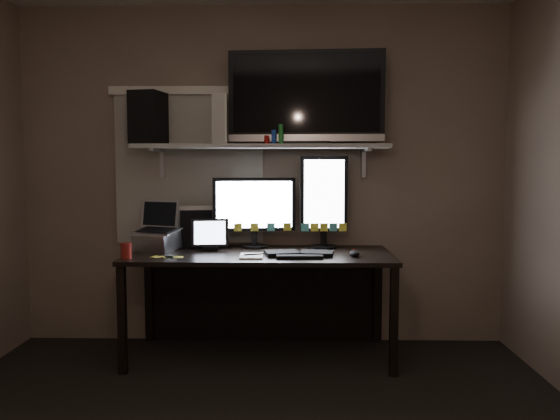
{
  "coord_description": "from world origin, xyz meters",
  "views": [
    {
      "loc": [
        0.21,
        -2.28,
        1.33
      ],
      "look_at": [
        0.14,
        1.25,
        1.04
      ],
      "focal_mm": 35.0,
      "sensor_mm": 36.0,
      "label": 1
    }
  ],
  "objects_px": {
    "tablet": "(210,235)",
    "cup": "(126,251)",
    "monitor_landscape": "(254,212)",
    "laptop": "(156,226)",
    "mouse": "(354,254)",
    "tv": "(306,97)",
    "game_console": "(221,120)",
    "speaker": "(148,118)",
    "keyboard": "(299,253)",
    "monitor_portrait": "(324,201)",
    "desk": "(261,275)"
  },
  "relations": [
    {
      "from": "tablet",
      "to": "cup",
      "type": "xyz_separation_m",
      "value": [
        -0.5,
        -0.33,
        -0.06
      ]
    },
    {
      "from": "monitor_landscape",
      "to": "laptop",
      "type": "distance_m",
      "value": 0.7
    },
    {
      "from": "mouse",
      "to": "laptop",
      "type": "relative_size",
      "value": 0.32
    },
    {
      "from": "tv",
      "to": "game_console",
      "type": "relative_size",
      "value": 3.23
    },
    {
      "from": "tv",
      "to": "mouse",
      "type": "bearing_deg",
      "value": -44.91
    },
    {
      "from": "game_console",
      "to": "speaker",
      "type": "relative_size",
      "value": 0.92
    },
    {
      "from": "game_console",
      "to": "speaker",
      "type": "bearing_deg",
      "value": 177.66
    },
    {
      "from": "mouse",
      "to": "game_console",
      "type": "relative_size",
      "value": 0.32
    },
    {
      "from": "keyboard",
      "to": "cup",
      "type": "relative_size",
      "value": 4.46
    },
    {
      "from": "monitor_portrait",
      "to": "cup",
      "type": "bearing_deg",
      "value": -163.42
    },
    {
      "from": "game_console",
      "to": "desk",
      "type": "bearing_deg",
      "value": -19.5
    },
    {
      "from": "desk",
      "to": "keyboard",
      "type": "distance_m",
      "value": 0.4
    },
    {
      "from": "tablet",
      "to": "cup",
      "type": "relative_size",
      "value": 2.52
    },
    {
      "from": "keyboard",
      "to": "tv",
      "type": "bearing_deg",
      "value": 78.71
    },
    {
      "from": "desk",
      "to": "speaker",
      "type": "xyz_separation_m",
      "value": [
        -0.8,
        0.05,
        1.11
      ]
    },
    {
      "from": "monitor_portrait",
      "to": "tv",
      "type": "height_order",
      "value": "tv"
    },
    {
      "from": "mouse",
      "to": "monitor_portrait",
      "type": "bearing_deg",
      "value": 114.99
    },
    {
      "from": "monitor_landscape",
      "to": "laptop",
      "type": "relative_size",
      "value": 1.74
    },
    {
      "from": "mouse",
      "to": "laptop",
      "type": "xyz_separation_m",
      "value": [
        -1.37,
        0.23,
        0.15
      ]
    },
    {
      "from": "speaker",
      "to": "desk",
      "type": "bearing_deg",
      "value": 6.92
    },
    {
      "from": "desk",
      "to": "monitor_landscape",
      "type": "height_order",
      "value": "monitor_landscape"
    },
    {
      "from": "cup",
      "to": "monitor_portrait",
      "type": "bearing_deg",
      "value": 20.05
    },
    {
      "from": "tablet",
      "to": "laptop",
      "type": "height_order",
      "value": "laptop"
    },
    {
      "from": "laptop",
      "to": "speaker",
      "type": "xyz_separation_m",
      "value": [
        -0.06,
        0.08,
        0.76
      ]
    },
    {
      "from": "mouse",
      "to": "speaker",
      "type": "xyz_separation_m",
      "value": [
        -1.43,
        0.31,
        0.91
      ]
    },
    {
      "from": "keyboard",
      "to": "tablet",
      "type": "bearing_deg",
      "value": 160.91
    },
    {
      "from": "tablet",
      "to": "cup",
      "type": "distance_m",
      "value": 0.6
    },
    {
      "from": "mouse",
      "to": "tablet",
      "type": "xyz_separation_m",
      "value": [
        -0.99,
        0.23,
        0.09
      ]
    },
    {
      "from": "desk",
      "to": "laptop",
      "type": "xyz_separation_m",
      "value": [
        -0.74,
        -0.03,
        0.35
      ]
    },
    {
      "from": "mouse",
      "to": "game_console",
      "type": "height_order",
      "value": "game_console"
    },
    {
      "from": "monitor_landscape",
      "to": "speaker",
      "type": "relative_size",
      "value": 1.62
    },
    {
      "from": "tablet",
      "to": "tv",
      "type": "distance_m",
      "value": 1.19
    },
    {
      "from": "monitor_landscape",
      "to": "speaker",
      "type": "distance_m",
      "value": 1.0
    },
    {
      "from": "tablet",
      "to": "laptop",
      "type": "bearing_deg",
      "value": 171.34
    },
    {
      "from": "monitor_portrait",
      "to": "keyboard",
      "type": "height_order",
      "value": "monitor_portrait"
    },
    {
      "from": "mouse",
      "to": "tv",
      "type": "xyz_separation_m",
      "value": [
        -0.31,
        0.35,
        1.06
      ]
    },
    {
      "from": "cup",
      "to": "monitor_landscape",
      "type": "bearing_deg",
      "value": 31.07
    },
    {
      "from": "monitor_landscape",
      "to": "laptop",
      "type": "bearing_deg",
      "value": -175.59
    },
    {
      "from": "desk",
      "to": "monitor_portrait",
      "type": "xyz_separation_m",
      "value": [
        0.45,
        0.11,
        0.52
      ]
    },
    {
      "from": "monitor_portrait",
      "to": "tv",
      "type": "relative_size",
      "value": 0.62
    },
    {
      "from": "tablet",
      "to": "game_console",
      "type": "height_order",
      "value": "game_console"
    },
    {
      "from": "laptop",
      "to": "game_console",
      "type": "bearing_deg",
      "value": 31.9
    },
    {
      "from": "monitor_landscape",
      "to": "monitor_portrait",
      "type": "bearing_deg",
      "value": -7.75
    },
    {
      "from": "keyboard",
      "to": "speaker",
      "type": "distance_m",
      "value": 1.44
    },
    {
      "from": "speaker",
      "to": "monitor_portrait",
      "type": "bearing_deg",
      "value": 13.2
    },
    {
      "from": "keyboard",
      "to": "game_console",
      "type": "bearing_deg",
      "value": 149.54
    },
    {
      "from": "cup",
      "to": "speaker",
      "type": "bearing_deg",
      "value": 82.93
    },
    {
      "from": "monitor_landscape",
      "to": "tv",
      "type": "height_order",
      "value": "tv"
    },
    {
      "from": "mouse",
      "to": "laptop",
      "type": "bearing_deg",
      "value": 168.97
    },
    {
      "from": "monitor_portrait",
      "to": "cup",
      "type": "height_order",
      "value": "monitor_portrait"
    }
  ]
}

